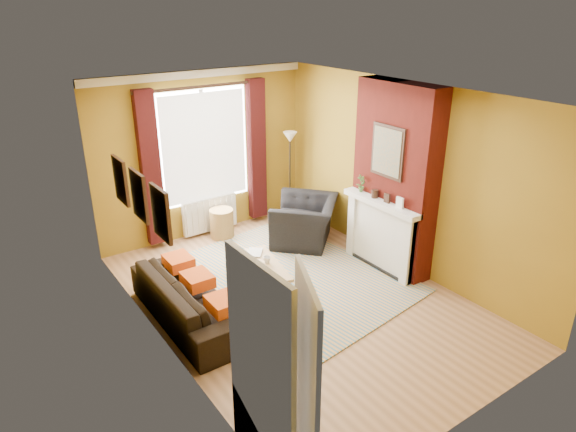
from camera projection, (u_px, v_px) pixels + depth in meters
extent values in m
plane|color=#885F3E|center=(298.00, 298.00, 7.12)|extent=(5.50, 5.50, 0.00)
cube|color=olive|center=(203.00, 155.00, 8.65)|extent=(3.80, 0.02, 2.80)
cube|color=olive|center=(483.00, 299.00, 4.49)|extent=(3.80, 0.02, 2.80)
cube|color=olive|center=(403.00, 177.00, 7.57)|extent=(0.02, 5.50, 2.80)
cube|color=olive|center=(158.00, 241.00, 5.57)|extent=(0.02, 5.50, 2.80)
cube|color=silver|center=(300.00, 94.00, 6.02)|extent=(3.80, 5.50, 0.01)
cube|color=#430E09|center=(395.00, 179.00, 7.48)|extent=(0.35, 1.40, 2.80)
cube|color=silver|center=(381.00, 235.00, 7.71)|extent=(0.12, 1.30, 1.10)
cube|color=silver|center=(381.00, 203.00, 7.47)|extent=(0.22, 1.40, 0.08)
cube|color=silver|center=(409.00, 252.00, 7.27)|extent=(0.16, 0.14, 1.04)
cube|color=silver|center=(354.00, 225.00, 8.15)|extent=(0.16, 0.14, 1.04)
cube|color=black|center=(382.00, 241.00, 7.76)|extent=(0.06, 0.80, 0.90)
cube|color=black|center=(379.00, 266.00, 7.91)|extent=(0.20, 1.00, 0.06)
cube|color=silver|center=(400.00, 203.00, 7.17)|extent=(0.03, 0.12, 0.16)
cube|color=black|center=(387.00, 198.00, 7.36)|extent=(0.03, 0.10, 0.14)
cylinder|color=black|center=(375.00, 194.00, 7.55)|extent=(0.10, 0.10, 0.12)
cube|color=black|center=(388.00, 152.00, 7.20)|extent=(0.03, 0.60, 0.75)
cube|color=#9C6735|center=(387.00, 152.00, 7.19)|extent=(0.01, 0.52, 0.66)
cube|color=silver|center=(199.00, 74.00, 8.09)|extent=(3.80, 0.08, 0.12)
cube|color=white|center=(204.00, 147.00, 8.57)|extent=(1.60, 0.04, 1.90)
cube|color=white|center=(205.00, 147.00, 8.54)|extent=(1.50, 0.02, 1.80)
cube|color=silver|center=(204.00, 147.00, 8.55)|extent=(0.06, 0.04, 1.90)
cube|color=#350C0C|center=(151.00, 170.00, 8.06)|extent=(0.30, 0.16, 2.50)
cube|color=#350C0C|center=(257.00, 150.00, 9.09)|extent=(0.30, 0.16, 2.50)
cylinder|color=black|center=(202.00, 87.00, 8.11)|extent=(2.30, 0.05, 0.05)
cube|color=silver|center=(210.00, 214.00, 8.98)|extent=(1.00, 0.10, 0.60)
cube|color=silver|center=(188.00, 221.00, 8.70)|extent=(0.04, 0.03, 0.56)
cube|color=silver|center=(193.00, 220.00, 8.76)|extent=(0.04, 0.03, 0.56)
cube|color=silver|center=(199.00, 218.00, 8.81)|extent=(0.04, 0.03, 0.56)
cube|color=silver|center=(205.00, 217.00, 8.87)|extent=(0.04, 0.03, 0.56)
cube|color=silver|center=(211.00, 215.00, 8.93)|extent=(0.04, 0.03, 0.56)
cube|color=silver|center=(216.00, 214.00, 8.99)|extent=(0.04, 0.03, 0.56)
cube|color=silver|center=(222.00, 213.00, 9.05)|extent=(0.04, 0.03, 0.56)
cube|color=silver|center=(228.00, 211.00, 9.10)|extent=(0.04, 0.03, 0.56)
cube|color=silver|center=(233.00, 210.00, 9.16)|extent=(0.04, 0.03, 0.56)
cube|color=black|center=(161.00, 214.00, 5.37)|extent=(0.04, 0.44, 0.58)
cube|color=#CA722F|center=(163.00, 213.00, 5.39)|extent=(0.01, 0.38, 0.52)
cube|color=black|center=(139.00, 196.00, 5.86)|extent=(0.04, 0.44, 0.58)
cube|color=#349D78|center=(141.00, 195.00, 5.88)|extent=(0.01, 0.38, 0.52)
cube|color=black|center=(121.00, 181.00, 6.36)|extent=(0.04, 0.44, 0.58)
cube|color=#BB5E2E|center=(123.00, 180.00, 6.37)|extent=(0.01, 0.38, 0.52)
cube|color=silver|center=(261.00, 374.00, 4.19)|extent=(0.05, 0.94, 2.06)
cube|color=black|center=(263.00, 373.00, 4.20)|extent=(0.02, 0.80, 1.98)
cube|color=silver|center=(306.00, 390.00, 4.02)|extent=(0.37, 0.74, 1.98)
imported|color=#447734|center=(361.00, 183.00, 7.75)|extent=(0.14, 0.10, 0.27)
cube|color=#BF430F|center=(223.00, 304.00, 6.08)|extent=(0.34, 0.40, 0.16)
cube|color=#BF430F|center=(197.00, 280.00, 6.61)|extent=(0.34, 0.40, 0.16)
cube|color=#BF430F|center=(178.00, 262.00, 7.07)|extent=(0.34, 0.40, 0.16)
cube|color=#32688A|center=(293.00, 275.00, 7.68)|extent=(2.89, 3.69, 0.02)
imported|color=black|center=(191.00, 298.00, 6.53)|extent=(0.83, 2.12, 0.62)
imported|color=black|center=(305.00, 221.00, 8.64)|extent=(1.53, 1.52, 0.75)
cube|color=tan|center=(260.00, 266.00, 7.23)|extent=(0.78, 1.21, 0.05)
cylinder|color=tan|center=(258.00, 299.00, 6.79)|extent=(0.06, 0.06, 0.33)
cylinder|color=tan|center=(289.00, 292.00, 6.96)|extent=(0.06, 0.06, 0.33)
cylinder|color=tan|center=(234.00, 265.00, 7.65)|extent=(0.06, 0.06, 0.33)
cylinder|color=tan|center=(262.00, 260.00, 7.81)|extent=(0.06, 0.06, 0.33)
cylinder|color=olive|center=(222.00, 223.00, 8.85)|extent=(0.48, 0.48, 0.51)
cylinder|color=black|center=(290.00, 219.00, 9.65)|extent=(0.26, 0.26, 0.03)
cylinder|color=black|center=(290.00, 179.00, 9.34)|extent=(0.03, 0.03, 1.54)
cone|color=beige|center=(290.00, 137.00, 9.04)|extent=(0.26, 0.26, 0.18)
imported|color=#999999|center=(257.00, 275.00, 6.92)|extent=(0.28, 0.32, 0.02)
imported|color=#999999|center=(248.00, 252.00, 7.55)|extent=(0.35, 0.35, 0.02)
imported|color=#999999|center=(267.00, 260.00, 7.25)|extent=(0.12, 0.12, 0.10)
cube|color=#242426|center=(257.00, 262.00, 7.27)|extent=(0.07, 0.17, 0.02)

